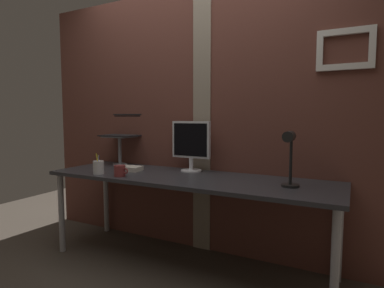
{
  "coord_description": "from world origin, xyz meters",
  "views": [
    {
      "loc": [
        1.27,
        -2.22,
        1.2
      ],
      "look_at": [
        0.1,
        0.05,
        0.98
      ],
      "focal_mm": 29.4,
      "sensor_mm": 36.0,
      "label": 1
    }
  ],
  "objects": [
    {
      "name": "ground_plane",
      "position": [
        0.0,
        0.0,
        0.0
      ],
      "size": [
        6.0,
        6.0,
        0.0
      ],
      "primitive_type": "plane",
      "color": "#4C4238"
    },
    {
      "name": "brick_wall_back",
      "position": [
        0.0,
        0.35,
        1.17
      ],
      "size": [
        3.36,
        0.16,
        2.33
      ],
      "color": "brown",
      "rests_on": "ground_plane"
    },
    {
      "name": "desk",
      "position": [
        0.1,
        -0.05,
        0.67
      ],
      "size": [
        2.33,
        0.69,
        0.73
      ],
      "color": "#333338",
      "rests_on": "ground_plane"
    },
    {
      "name": "monitor",
      "position": [
        0.03,
        0.17,
        0.98
      ],
      "size": [
        0.35,
        0.18,
        0.43
      ],
      "color": "white",
      "rests_on": "desk"
    },
    {
      "name": "laptop_stand",
      "position": [
        -0.76,
        0.17,
        0.91
      ],
      "size": [
        0.28,
        0.22,
        0.28
      ],
      "color": "gray",
      "rests_on": "desk"
    },
    {
      "name": "laptop",
      "position": [
        -0.76,
        0.24,
        1.07
      ],
      "size": [
        0.36,
        0.3,
        0.22
      ],
      "color": "black",
      "rests_on": "laptop_stand"
    },
    {
      "name": "desk_lamp",
      "position": [
        0.9,
        -0.1,
        0.96
      ],
      "size": [
        0.12,
        0.2,
        0.38
      ],
      "color": "black",
      "rests_on": "desk"
    },
    {
      "name": "pen_cup",
      "position": [
        -0.59,
        -0.29,
        0.78
      ],
      "size": [
        0.09,
        0.09,
        0.17
      ],
      "color": "white",
      "rests_on": "desk"
    },
    {
      "name": "coffee_mug",
      "position": [
        -0.37,
        -0.29,
        0.77
      ],
      "size": [
        0.13,
        0.09,
        0.09
      ],
      "color": "maroon",
      "rests_on": "desk"
    },
    {
      "name": "paper_clutter_stack",
      "position": [
        -0.46,
        -0.05,
        0.75
      ],
      "size": [
        0.21,
        0.16,
        0.04
      ],
      "primitive_type": "cube",
      "rotation": [
        0.0,
        0.0,
        0.1
      ],
      "color": "silver",
      "rests_on": "desk"
    }
  ]
}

